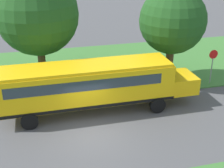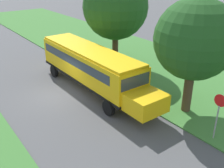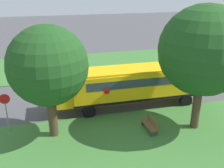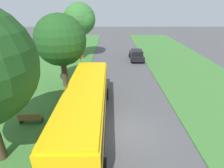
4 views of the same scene
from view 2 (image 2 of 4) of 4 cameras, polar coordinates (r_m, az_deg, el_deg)
ground_plane at (r=19.67m, az=-12.07°, el=-2.47°), size 120.00×120.00×0.00m
grass_verge at (r=25.01m, az=8.99°, el=3.85°), size 12.00×80.00×0.08m
school_bus at (r=19.61m, az=-4.55°, el=4.08°), size 2.84×12.42×3.16m
oak_tree_beside_bus at (r=23.43m, az=0.81°, el=16.54°), size 5.67×5.67×8.29m
oak_tree_roadside_mid at (r=16.14m, az=18.05°, el=9.18°), size 4.84×4.84×7.22m
stop_sign at (r=14.87m, az=22.10°, el=-5.63°), size 0.08×0.68×2.74m
park_bench at (r=22.26m, az=4.86°, el=2.61°), size 1.62×0.57×0.92m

